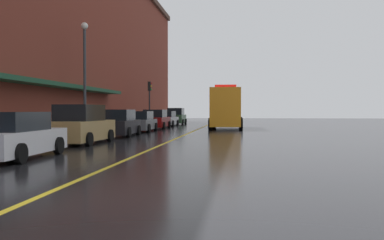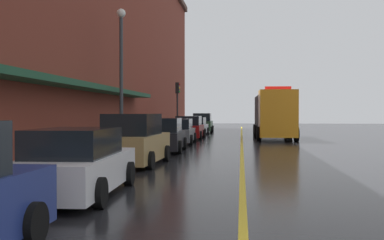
% 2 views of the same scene
% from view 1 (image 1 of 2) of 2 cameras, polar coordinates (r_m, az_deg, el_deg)
% --- Properties ---
extents(ground_plane, '(112.00, 112.00, 0.00)m').
position_cam_1_polar(ground_plane, '(32.60, 0.07, -1.57)').
color(ground_plane, black).
extents(sidewalk_left, '(2.40, 70.00, 0.15)m').
position_cam_1_polar(sidewalk_left, '(33.89, -10.41, -1.35)').
color(sidewalk_left, '#ADA8A0').
rests_on(sidewalk_left, ground).
extents(lane_center_stripe, '(0.16, 70.00, 0.01)m').
position_cam_1_polar(lane_center_stripe, '(32.60, 0.07, -1.56)').
color(lane_center_stripe, gold).
rests_on(lane_center_stripe, ground).
extents(brick_building_left, '(13.80, 64.00, 15.68)m').
position_cam_1_polar(brick_building_left, '(36.44, -22.52, 11.02)').
color(brick_building_left, maroon).
rests_on(brick_building_left, ground).
extents(parked_car_1, '(2.20, 4.87, 1.58)m').
position_cam_1_polar(parked_car_1, '(15.63, -22.73, -2.05)').
color(parked_car_1, silver).
rests_on(parked_car_1, ground).
extents(parked_car_2, '(2.19, 4.65, 1.91)m').
position_cam_1_polar(parked_car_2, '(21.45, -14.61, -0.74)').
color(parked_car_2, '#A5844C').
rests_on(parked_car_2, ground).
extents(parked_car_3, '(2.16, 4.67, 1.68)m').
position_cam_1_polar(parked_car_3, '(27.16, -9.72, -0.49)').
color(parked_car_3, black).
rests_on(parked_car_3, ground).
extents(parked_car_4, '(2.10, 4.62, 1.57)m').
position_cam_1_polar(parked_car_4, '(32.83, -6.93, -0.26)').
color(parked_car_4, '#595B60').
rests_on(parked_car_4, ground).
extents(parked_car_5, '(2.13, 4.37, 1.70)m').
position_cam_1_polar(parked_car_5, '(38.10, -4.89, 0.05)').
color(parked_car_5, maroon).
rests_on(parked_car_5, ground).
extents(parked_car_6, '(2.09, 4.38, 1.55)m').
position_cam_1_polar(parked_car_6, '(43.71, -3.45, 0.13)').
color(parked_car_6, silver).
rests_on(parked_car_6, ground).
extents(parked_car_7, '(2.11, 4.28, 1.89)m').
position_cam_1_polar(parked_car_7, '(49.41, -2.14, 0.43)').
color(parked_car_7, '#2D5133').
rests_on(parked_car_7, ground).
extents(utility_truck, '(2.91, 8.63, 3.72)m').
position_cam_1_polar(utility_truck, '(38.05, 4.65, 1.51)').
color(utility_truck, orange).
rests_on(utility_truck, ground).
extents(parking_meter_0, '(0.14, 0.18, 1.33)m').
position_cam_1_polar(parking_meter_0, '(28.62, -11.89, 0.13)').
color(parking_meter_0, '#4C4C51').
rests_on(parking_meter_0, sidewalk_left).
extents(parking_meter_1, '(0.14, 0.18, 1.33)m').
position_cam_1_polar(parking_meter_1, '(23.79, -15.87, -0.13)').
color(parking_meter_1, '#4C4C51').
rests_on(parking_meter_1, sidewalk_left).
extents(parking_meter_2, '(0.14, 0.18, 1.33)m').
position_cam_1_polar(parking_meter_2, '(32.55, -9.56, 0.28)').
color(parking_meter_2, '#4C4C51').
rests_on(parking_meter_2, sidewalk_left).
extents(street_lamp_left, '(0.44, 0.44, 6.94)m').
position_cam_1_polar(street_lamp_left, '(27.47, -14.18, 7.04)').
color(street_lamp_left, '#33383D').
rests_on(street_lamp_left, sidewalk_left).
extents(traffic_light_near, '(0.38, 0.36, 4.30)m').
position_cam_1_polar(traffic_light_near, '(42.10, -5.71, 3.37)').
color(traffic_light_near, '#232326').
rests_on(traffic_light_near, sidewalk_left).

